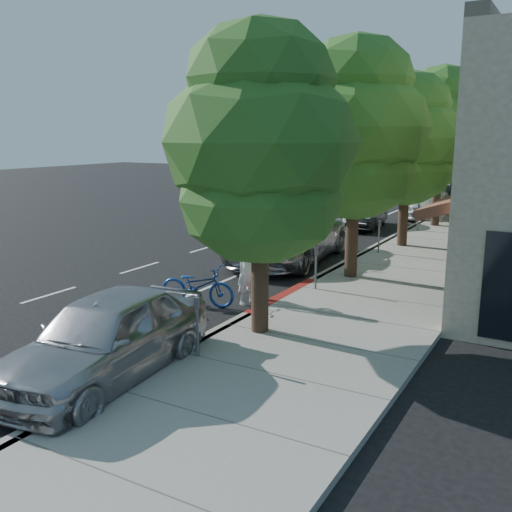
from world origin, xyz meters
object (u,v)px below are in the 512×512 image
Objects in this scene: white_pickup at (427,201)px; pedestrian at (462,224)px; bicycle at (197,286)px; street_tree_5 at (479,141)px; cyclist at (247,269)px; dark_suv_far at (446,194)px; near_car_a at (106,337)px; street_tree_2 at (407,141)px; street_tree_1 at (356,131)px; silver_suv at (286,237)px; street_tree_0 at (260,147)px; dark_sedan at (365,214)px; street_tree_4 at (464,127)px; street_tree_3 at (441,128)px.

white_pickup is 9.26m from pedestrian.
street_tree_5 is at bearing -16.33° from bicycle.
pedestrian is (3.65, 11.34, -0.01)m from cyclist.
near_car_a reaches higher than dark_suv_far.
dark_suv_far is at bearing -13.80° from bicycle.
street_tree_2 is at bearing -81.79° from dark_suv_far.
street_tree_1 is 5.15m from silver_suv.
street_tree_0 reaches higher than dark_suv_far.
bicycle is 26.20m from dark_suv_far.
white_pickup is (1.70, 5.71, 0.16)m from dark_sedan.
street_tree_1 reaches higher than silver_suv.
street_tree_0 is 1.41× the size of near_car_a.
pedestrian is (3.45, -13.98, 0.18)m from dark_suv_far.
cyclist is (-1.60, -3.85, -3.73)m from street_tree_1.
white_pickup is at bearing -14.54° from bicycle.
silver_suv is at bearing -7.26° from bicycle.
dark_sedan is (-3.10, 16.37, -3.65)m from street_tree_0.
street_tree_4 is 27.85m from near_car_a.
street_tree_4 is (-0.00, 12.00, 0.66)m from street_tree_2.
white_pickup is (0.20, 19.93, -0.12)m from cyclist.
street_tree_5 is 1.59× the size of dark_sedan.
street_tree_5 is 1.46× the size of dark_suv_far.
street_tree_0 reaches higher than bicycle.
pedestrian is at bearing -32.26° from bicycle.
street_tree_0 is 30.00m from street_tree_5.
street_tree_2 reaches higher than dark_suv_far.
street_tree_5 is at bearing -79.03° from pedestrian.
pedestrian reaches higher than silver_suv.
street_tree_3 is at bearing -78.55° from dark_suv_far.
street_tree_4 is 6.06m from street_tree_5.
silver_suv reaches higher than white_pickup.
bicycle is 0.43× the size of near_car_a.
street_tree_3 is at bearing -90.00° from street_tree_5.
silver_suv is at bearing 93.90° from near_car_a.
street_tree_4 is 1.90× the size of dark_sedan.
cyclist is 1.45m from bicycle.
street_tree_4 reaches higher than dark_suv_far.
cyclist is (-1.60, 2.15, -3.37)m from street_tree_0.
street_tree_5 is 1.06× the size of silver_suv.
dark_suv_far is at bearing 95.17° from street_tree_2.
near_car_a is at bearing -95.16° from street_tree_2.
near_car_a reaches higher than bicycle.
silver_suv reaches higher than dark_sedan.
cyclist reaches higher than white_pickup.
silver_suv is (-0.40, 6.19, 0.34)m from bicycle.
street_tree_0 reaches higher than pedestrian.
street_tree_1 is 3.55× the size of bicycle.
street_tree_1 reaches higher than white_pickup.
street_tree_2 is 0.90× the size of street_tree_3.
street_tree_2 reaches higher than street_tree_0.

